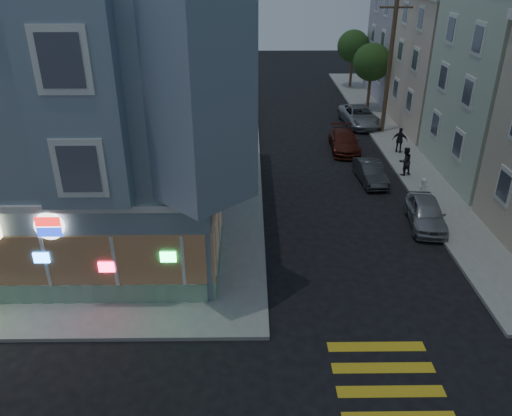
{
  "coord_description": "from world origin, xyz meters",
  "views": [
    {
      "loc": [
        2.38,
        -10.91,
        11.49
      ],
      "look_at": [
        2.6,
        6.88,
        2.52
      ],
      "focal_mm": 35.0,
      "sensor_mm": 36.0,
      "label": 1
    }
  ],
  "objects_px": {
    "parked_car_d": "(359,116)",
    "traffic_signal": "(187,205)",
    "utility_pole": "(389,66)",
    "street_tree_far": "(353,46)",
    "pedestrian_b": "(400,140)",
    "street_tree_near": "(372,62)",
    "fire_hydrant": "(423,185)",
    "parked_car_a": "(426,213)",
    "parked_car_c": "(344,141)",
    "parked_car_b": "(370,172)",
    "pedestrian_a": "(405,161)"
  },
  "relations": [
    {
      "from": "parked_car_c",
      "to": "utility_pole",
      "type": "bearing_deg",
      "value": 49.68
    },
    {
      "from": "street_tree_near",
      "to": "fire_hydrant",
      "type": "xyz_separation_m",
      "value": [
        -0.56,
        -16.69,
        -3.34
      ]
    },
    {
      "from": "parked_car_a",
      "to": "parked_car_c",
      "type": "xyz_separation_m",
      "value": [
        -2.1,
        10.4,
        -0.02
      ]
    },
    {
      "from": "pedestrian_a",
      "to": "parked_car_a",
      "type": "bearing_deg",
      "value": 60.43
    },
    {
      "from": "traffic_signal",
      "to": "utility_pole",
      "type": "bearing_deg",
      "value": 53.4
    },
    {
      "from": "street_tree_near",
      "to": "parked_car_a",
      "type": "xyz_separation_m",
      "value": [
        -1.5,
        -20.05,
        -3.28
      ]
    },
    {
      "from": "street_tree_near",
      "to": "street_tree_far",
      "type": "distance_m",
      "value": 8.0
    },
    {
      "from": "parked_car_d",
      "to": "street_tree_near",
      "type": "bearing_deg",
      "value": 64.37
    },
    {
      "from": "utility_pole",
      "to": "parked_car_a",
      "type": "relative_size",
      "value": 2.32
    },
    {
      "from": "street_tree_far",
      "to": "pedestrian_a",
      "type": "bearing_deg",
      "value": -92.32
    },
    {
      "from": "parked_car_d",
      "to": "parked_car_a",
      "type": "bearing_deg",
      "value": -95.42
    },
    {
      "from": "parked_car_c",
      "to": "parked_car_d",
      "type": "bearing_deg",
      "value": 71.99
    },
    {
      "from": "street_tree_far",
      "to": "parked_car_d",
      "type": "relative_size",
      "value": 1.05
    },
    {
      "from": "street_tree_near",
      "to": "utility_pole",
      "type": "bearing_deg",
      "value": -91.91
    },
    {
      "from": "parked_car_b",
      "to": "parked_car_c",
      "type": "distance_m",
      "value": 5.23
    },
    {
      "from": "parked_car_d",
      "to": "parked_car_b",
      "type": "bearing_deg",
      "value": -103.35
    },
    {
      "from": "traffic_signal",
      "to": "parked_car_d",
      "type": "bearing_deg",
      "value": 58.56
    },
    {
      "from": "pedestrian_a",
      "to": "street_tree_far",
      "type": "bearing_deg",
      "value": -116.06
    },
    {
      "from": "parked_car_a",
      "to": "fire_hydrant",
      "type": "distance_m",
      "value": 3.49
    },
    {
      "from": "utility_pole",
      "to": "street_tree_far",
      "type": "bearing_deg",
      "value": 89.18
    },
    {
      "from": "fire_hydrant",
      "to": "parked_car_a",
      "type": "bearing_deg",
      "value": -105.56
    },
    {
      "from": "pedestrian_b",
      "to": "traffic_signal",
      "type": "distance_m",
      "value": 19.06
    },
    {
      "from": "parked_car_b",
      "to": "parked_car_d",
      "type": "distance_m",
      "value": 10.88
    },
    {
      "from": "parked_car_d",
      "to": "traffic_signal",
      "type": "xyz_separation_m",
      "value": [
        -10.54,
        -21.06,
        2.97
      ]
    },
    {
      "from": "street_tree_far",
      "to": "pedestrian_b",
      "type": "height_order",
      "value": "street_tree_far"
    },
    {
      "from": "utility_pole",
      "to": "parked_car_c",
      "type": "bearing_deg",
      "value": -132.95
    },
    {
      "from": "traffic_signal",
      "to": "fire_hydrant",
      "type": "bearing_deg",
      "value": 31.48
    },
    {
      "from": "parked_car_b",
      "to": "parked_car_c",
      "type": "bearing_deg",
      "value": 92.63
    },
    {
      "from": "pedestrian_b",
      "to": "fire_hydrant",
      "type": "distance_m",
      "value": 6.25
    },
    {
      "from": "parked_car_d",
      "to": "traffic_signal",
      "type": "height_order",
      "value": "traffic_signal"
    },
    {
      "from": "street_tree_near",
      "to": "parked_car_c",
      "type": "xyz_separation_m",
      "value": [
        -3.6,
        -9.65,
        -3.3
      ]
    },
    {
      "from": "street_tree_far",
      "to": "pedestrian_b",
      "type": "xyz_separation_m",
      "value": [
        -0.19,
        -18.46,
        -2.97
      ]
    },
    {
      "from": "pedestrian_a",
      "to": "fire_hydrant",
      "type": "height_order",
      "value": "pedestrian_a"
    },
    {
      "from": "street_tree_near",
      "to": "traffic_signal",
      "type": "distance_m",
      "value": 27.87
    },
    {
      "from": "parked_car_d",
      "to": "parked_car_c",
      "type": "bearing_deg",
      "value": -116.05
    },
    {
      "from": "parked_car_a",
      "to": "street_tree_near",
      "type": "bearing_deg",
      "value": 93.03
    },
    {
      "from": "traffic_signal",
      "to": "pedestrian_b",
      "type": "bearing_deg",
      "value": 46.21
    },
    {
      "from": "street_tree_far",
      "to": "pedestrian_a",
      "type": "height_order",
      "value": "street_tree_far"
    },
    {
      "from": "street_tree_near",
      "to": "parked_car_c",
      "type": "bearing_deg",
      "value": -110.45
    },
    {
      "from": "pedestrian_b",
      "to": "street_tree_far",
      "type": "bearing_deg",
      "value": -68.88
    },
    {
      "from": "utility_pole",
      "to": "street_tree_near",
      "type": "xyz_separation_m",
      "value": [
        0.2,
        6.0,
        -0.86
      ]
    },
    {
      "from": "parked_car_b",
      "to": "parked_car_d",
      "type": "height_order",
      "value": "parked_car_d"
    },
    {
      "from": "traffic_signal",
      "to": "street_tree_near",
      "type": "bearing_deg",
      "value": 59.55
    },
    {
      "from": "pedestrian_a",
      "to": "parked_car_c",
      "type": "bearing_deg",
      "value": -82.93
    },
    {
      "from": "street_tree_far",
      "to": "utility_pole",
      "type": "bearing_deg",
      "value": -90.82
    },
    {
      "from": "traffic_signal",
      "to": "fire_hydrant",
      "type": "distance_m",
      "value": 14.58
    },
    {
      "from": "street_tree_near",
      "to": "street_tree_far",
      "type": "xyz_separation_m",
      "value": [
        0.0,
        8.0,
        0.0
      ]
    },
    {
      "from": "street_tree_far",
      "to": "fire_hydrant",
      "type": "relative_size",
      "value": 6.27
    },
    {
      "from": "pedestrian_a",
      "to": "parked_car_d",
      "type": "height_order",
      "value": "pedestrian_a"
    },
    {
      "from": "traffic_signal",
      "to": "parked_car_c",
      "type": "bearing_deg",
      "value": 56.55
    }
  ]
}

